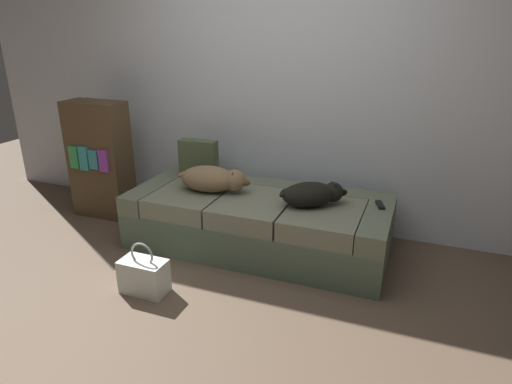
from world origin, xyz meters
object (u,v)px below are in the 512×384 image
(throw_pillow, at_px, (199,159))
(handbag, at_px, (144,276))
(dog_tan, at_px, (213,179))
(bookshelf, at_px, (100,160))
(tv_remote, at_px, (380,205))
(dog_dark, at_px, (313,194))
(couch, at_px, (258,221))

(throw_pillow, height_order, handbag, throw_pillow)
(dog_tan, height_order, bookshelf, bookshelf)
(tv_remote, height_order, bookshelf, bookshelf)
(tv_remote, bearing_deg, handbag, -161.77)
(dog_dark, relative_size, bookshelf, 0.46)
(tv_remote, xyz_separation_m, throw_pillow, (-1.61, 0.12, 0.16))
(dog_tan, xyz_separation_m, dog_dark, (0.84, -0.00, -0.01))
(couch, bearing_deg, handbag, -118.12)
(handbag, bearing_deg, dog_dark, 42.60)
(dog_dark, xyz_separation_m, handbag, (-0.95, -0.87, -0.42))
(handbag, distance_m, bookshelf, 1.60)
(tv_remote, distance_m, handbag, 1.81)
(throw_pillow, xyz_separation_m, handbag, (0.18, -1.17, -0.50))
(throw_pillow, distance_m, bookshelf, 0.99)
(couch, distance_m, tv_remote, 0.98)
(tv_remote, distance_m, bookshelf, 2.58)
(dog_dark, height_order, handbag, dog_dark)
(couch, relative_size, dog_dark, 4.11)
(tv_remote, relative_size, handbag, 0.40)
(dog_tan, distance_m, dog_dark, 0.84)
(handbag, bearing_deg, bookshelf, 138.34)
(dog_dark, distance_m, throw_pillow, 1.17)
(dog_dark, relative_size, throw_pillow, 1.50)
(couch, distance_m, throw_pillow, 0.82)
(couch, bearing_deg, dog_tan, -173.34)
(throw_pillow, bearing_deg, dog_dark, -14.66)
(dog_tan, distance_m, throw_pillow, 0.42)
(dog_dark, relative_size, tv_remote, 3.40)
(couch, xyz_separation_m, throw_pillow, (-0.67, 0.25, 0.40))
(tv_remote, bearing_deg, couch, 169.82)
(throw_pillow, height_order, bookshelf, bookshelf)
(dog_tan, height_order, handbag, dog_tan)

